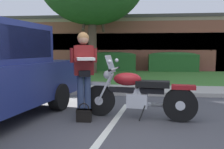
# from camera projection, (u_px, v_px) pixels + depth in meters

# --- Properties ---
(ground_plane) EXTENTS (140.00, 140.00, 0.00)m
(ground_plane) POSITION_uv_depth(u_px,v_px,m) (105.00, 140.00, 3.53)
(ground_plane) COLOR #424247
(curb_strip) EXTENTS (60.00, 0.20, 0.12)m
(curb_strip) POSITION_uv_depth(u_px,v_px,m) (121.00, 93.00, 7.06)
(curb_strip) COLOR #ADA89E
(curb_strip) RESTS_ON ground
(concrete_walk) EXTENTS (60.00, 1.50, 0.08)m
(concrete_walk) POSITION_uv_depth(u_px,v_px,m) (123.00, 89.00, 7.91)
(concrete_walk) COLOR #ADA89E
(concrete_walk) RESTS_ON ground
(grass_lawn) EXTENTS (60.00, 6.30, 0.06)m
(grass_lawn) POSITION_uv_depth(u_px,v_px,m) (127.00, 77.00, 11.77)
(grass_lawn) COLOR #3D752D
(grass_lawn) RESTS_ON ground
(stall_stripe_1) EXTENTS (0.67, 4.38, 0.01)m
(stall_stripe_1) POSITION_uv_depth(u_px,v_px,m) (104.00, 135.00, 3.73)
(stall_stripe_1) COLOR silver
(stall_stripe_1) RESTS_ON ground
(motorcycle) EXTENTS (2.24, 0.82, 1.26)m
(motorcycle) POSITION_uv_depth(u_px,v_px,m) (142.00, 94.00, 4.61)
(motorcycle) COLOR black
(motorcycle) RESTS_ON ground
(rider_person) EXTENTS (0.55, 0.65, 1.70)m
(rider_person) POSITION_uv_depth(u_px,v_px,m) (84.00, 68.00, 4.64)
(rider_person) COLOR black
(rider_person) RESTS_ON ground
(handbag) EXTENTS (0.28, 0.13, 0.36)m
(handbag) POSITION_uv_depth(u_px,v_px,m) (84.00, 114.00, 4.43)
(handbag) COLOR black
(handbag) RESTS_ON ground
(hedge_left) EXTENTS (3.16, 0.90, 1.24)m
(hedge_left) POSITION_uv_depth(u_px,v_px,m) (111.00, 61.00, 14.86)
(hedge_left) COLOR #286028
(hedge_left) RESTS_ON ground
(hedge_center_left) EXTENTS (2.96, 0.90, 1.24)m
(hedge_center_left) POSITION_uv_depth(u_px,v_px,m) (173.00, 62.00, 14.46)
(hedge_center_left) COLOR #286028
(hedge_center_left) RESTS_ON ground
(brick_building) EXTENTS (27.11, 11.47, 3.68)m
(brick_building) POSITION_uv_depth(u_px,v_px,m) (139.00, 45.00, 20.92)
(brick_building) COLOR #93513D
(brick_building) RESTS_ON ground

